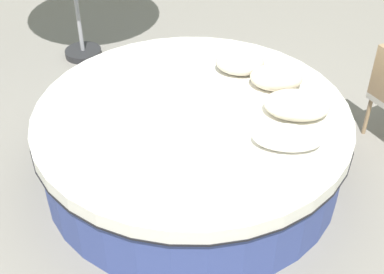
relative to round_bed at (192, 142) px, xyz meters
The scene contains 6 objects.
ground_plane 0.35m from the round_bed, ahead, with size 16.00×16.00×0.00m, color gray.
round_bed is the anchor object (origin of this frame).
throw_pillow_0 0.95m from the round_bed, 154.45° to the left, with size 0.54×0.30×0.15m, color white.
throw_pillow_1 0.96m from the round_bed, behind, with size 0.54×0.39×0.19m, color beige.
throw_pillow_2 0.93m from the round_bed, 147.37° to the right, with size 0.46×0.32×0.21m, color beige.
throw_pillow_3 0.89m from the round_bed, 118.28° to the right, with size 0.45×0.33×0.21m, color beige.
Camera 1 is at (-0.40, 3.62, 3.26)m, focal length 49.97 mm.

